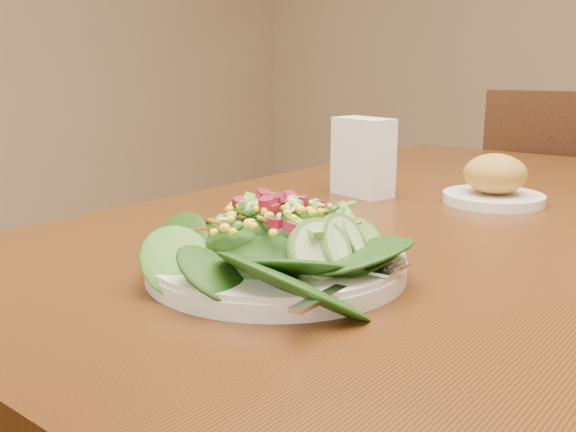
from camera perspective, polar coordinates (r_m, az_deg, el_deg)
name	(u,v)px	position (r m, az deg, el deg)	size (l,w,h in m)	color
dining_table	(472,281)	(1.00, 16.07, -5.59)	(0.90, 1.40, 0.75)	#552710
chair_far	(557,248)	(1.89, 22.82, -2.64)	(0.51, 0.51, 0.90)	#361A0C
salad_plate	(283,248)	(0.66, -0.46, -2.89)	(0.28, 0.27, 0.08)	white
bread_plate	(494,183)	(1.06, 17.88, 2.80)	(0.16, 0.16, 0.08)	white
napkin_holder	(363,155)	(1.07, 6.69, 5.42)	(0.11, 0.07, 0.13)	white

